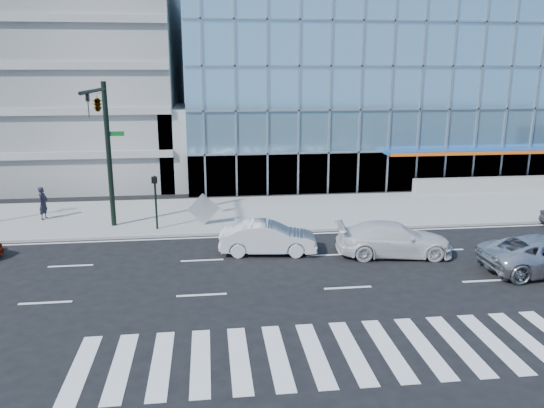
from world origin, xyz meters
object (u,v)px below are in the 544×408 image
(white_suv, at_px, (394,239))
(white_sedan, at_px, (268,238))
(ped_signal_post, at_px, (155,194))
(pedestrian, at_px, (43,203))
(traffic_signal, at_px, (101,121))
(tilted_panel, at_px, (203,209))

(white_suv, bearing_deg, white_sedan, 87.30)
(ped_signal_post, relative_size, pedestrian, 1.55)
(traffic_signal, height_order, pedestrian, traffic_signal)
(white_suv, distance_m, white_sedan, 6.09)
(white_suv, xyz_separation_m, tilted_panel, (-9.13, 5.86, 0.26))
(white_sedan, relative_size, pedestrian, 2.44)
(pedestrian, bearing_deg, white_sedan, -104.54)
(traffic_signal, bearing_deg, white_sedan, -25.45)
(traffic_signal, distance_m, tilted_panel, 7.25)
(pedestrian, relative_size, tilted_panel, 1.49)
(traffic_signal, relative_size, tilted_panel, 6.15)
(ped_signal_post, bearing_deg, white_sedan, -36.85)
(white_sedan, distance_m, tilted_panel, 5.77)
(ped_signal_post, bearing_deg, traffic_signal, -171.48)
(white_sedan, xyz_separation_m, tilted_panel, (-3.13, 4.83, 0.29))
(traffic_signal, relative_size, pedestrian, 4.13)
(white_suv, bearing_deg, traffic_signal, 77.87)
(white_suv, relative_size, tilted_panel, 4.27)
(white_suv, bearing_deg, pedestrian, 73.14)
(tilted_panel, bearing_deg, ped_signal_post, -167.27)
(ped_signal_post, relative_size, white_suv, 0.54)
(ped_signal_post, distance_m, tilted_panel, 2.85)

